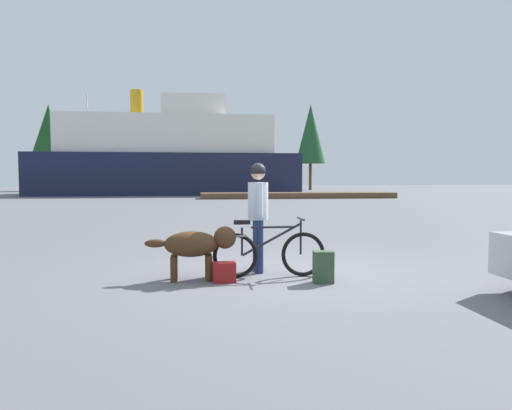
# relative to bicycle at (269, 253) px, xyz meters

# --- Properties ---
(ground_plane) EXTENTS (160.00, 160.00, 0.00)m
(ground_plane) POSITION_rel_bicycle_xyz_m (0.38, 0.28, -0.37)
(ground_plane) COLOR slate
(bicycle) EXTENTS (1.71, 0.44, 0.89)m
(bicycle) POSITION_rel_bicycle_xyz_m (0.00, 0.00, 0.00)
(bicycle) COLOR black
(bicycle) RESTS_ON ground_plane
(person_cyclist) EXTENTS (0.32, 0.53, 1.73)m
(person_cyclist) POSITION_rel_bicycle_xyz_m (-0.10, 0.44, 0.67)
(person_cyclist) COLOR navy
(person_cyclist) RESTS_ON ground_plane
(dog) EXTENTS (1.33, 0.44, 0.78)m
(dog) POSITION_rel_bicycle_xyz_m (-1.07, -0.03, 0.15)
(dog) COLOR #472D19
(dog) RESTS_ON ground_plane
(backpack) EXTENTS (0.30, 0.22, 0.45)m
(backpack) POSITION_rel_bicycle_xyz_m (0.71, -0.48, -0.14)
(backpack) COLOR #334C33
(backpack) RESTS_ON ground_plane
(handbag_pannier) EXTENTS (0.33, 0.21, 0.29)m
(handbag_pannier) POSITION_rel_bicycle_xyz_m (-0.69, -0.27, -0.22)
(handbag_pannier) COLOR maroon
(handbag_pannier) RESTS_ON ground_plane
(dock_pier) EXTENTS (13.89, 2.35, 0.40)m
(dock_pier) POSITION_rel_bicycle_xyz_m (6.51, 26.79, -0.17)
(dock_pier) COLOR brown
(dock_pier) RESTS_ON ground_plane
(ferry_boat) EXTENTS (22.17, 9.00, 9.07)m
(ferry_boat) POSITION_rel_bicycle_xyz_m (-2.98, 36.51, 2.85)
(ferry_boat) COLOR #191E38
(ferry_boat) RESTS_ON ground_plane
(sailboat_moored) EXTENTS (7.09, 1.99, 9.45)m
(sailboat_moored) POSITION_rel_bicycle_xyz_m (-10.96, 41.65, 0.15)
(sailboat_moored) COLOR silver
(sailboat_moored) RESTS_ON ground_plane
(pine_tree_far_left) EXTENTS (4.12, 4.12, 9.38)m
(pine_tree_far_left) POSITION_rel_bicycle_xyz_m (-16.37, 48.43, 5.82)
(pine_tree_far_left) COLOR #4C331E
(pine_tree_far_left) RESTS_ON ground_plane
(pine_tree_center) EXTENTS (3.41, 3.41, 9.22)m
(pine_tree_center) POSITION_rel_bicycle_xyz_m (1.38, 49.26, 5.58)
(pine_tree_center) COLOR #4C331E
(pine_tree_center) RESTS_ON ground_plane
(pine_tree_far_right) EXTENTS (3.43, 3.43, 9.96)m
(pine_tree_far_right) POSITION_rel_bicycle_xyz_m (12.80, 48.33, 6.15)
(pine_tree_far_right) COLOR #4C331E
(pine_tree_far_right) RESTS_ON ground_plane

